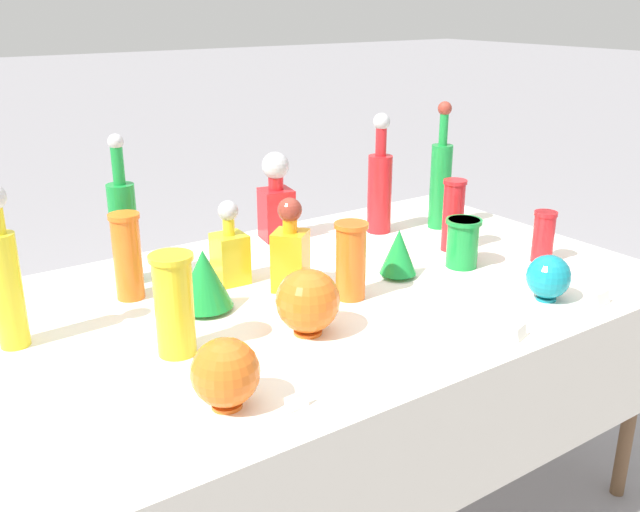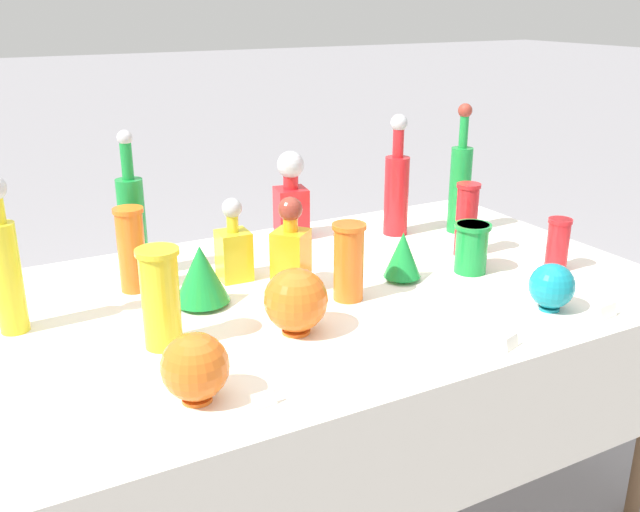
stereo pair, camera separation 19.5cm
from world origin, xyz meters
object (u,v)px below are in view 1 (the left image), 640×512
object	(u,v)px
slender_vase_5	(544,235)
tall_bottle_1	(441,179)
square_decanter_1	(230,251)
round_bowl_0	(549,277)
tall_bottle_3	(124,226)
slender_vase_4	(127,254)
fluted_vase_1	(204,279)
round_bowl_1	(308,301)
tall_bottle_0	(5,275)
slender_vase_2	(351,258)
fluted_vase_0	(399,252)
square_decanter_0	(276,199)
slender_vase_0	(174,302)
tall_bottle_2	(380,185)
round_bowl_2	(225,373)
cardboard_box_behind_left	(240,300)
slender_vase_1	(453,213)
slender_vase_3	(463,241)
square_decanter_2	(290,251)

from	to	relation	value
slender_vase_5	tall_bottle_1	bearing A→B (deg)	92.38
square_decanter_1	round_bowl_0	world-z (taller)	square_decanter_1
tall_bottle_3	slender_vase_4	distance (m)	0.13
fluted_vase_1	round_bowl_1	world-z (taller)	fluted_vase_1
tall_bottle_0	fluted_vase_1	xyz separation A→B (m)	(0.46, -0.07, -0.09)
slender_vase_2	fluted_vase_0	distance (m)	0.21
square_decanter_0	slender_vase_5	bearing A→B (deg)	-49.64
slender_vase_4	slender_vase_0	bearing A→B (deg)	-94.46
fluted_vase_1	tall_bottle_2	bearing A→B (deg)	18.28
square_decanter_0	round_bowl_2	size ratio (longest dim) A/B	2.02
square_decanter_1	slender_vase_4	size ratio (longest dim) A/B	1.02
square_decanter_0	slender_vase_4	distance (m)	0.63
fluted_vase_0	round_bowl_1	distance (m)	0.45
slender_vase_2	slender_vase_4	xyz separation A→B (m)	(-0.49, 0.34, 0.01)
tall_bottle_1	square_decanter_0	world-z (taller)	tall_bottle_1
round_bowl_1	cardboard_box_behind_left	world-z (taller)	round_bowl_1
slender_vase_1	cardboard_box_behind_left	xyz separation A→B (m)	(-0.11, 1.26, -0.72)
square_decanter_0	round_bowl_0	world-z (taller)	square_decanter_0
square_decanter_1	fluted_vase_1	distance (m)	0.20
cardboard_box_behind_left	square_decanter_1	bearing A→B (deg)	-118.65
tall_bottle_1	slender_vase_3	xyz separation A→B (m)	(-0.22, -0.33, -0.09)
slender_vase_4	round_bowl_2	xyz separation A→B (m)	(-0.04, -0.64, -0.05)
round_bowl_1	slender_vase_4	bearing A→B (deg)	121.04
round_bowl_1	square_decanter_0	bearing A→B (deg)	64.46
tall_bottle_0	slender_vase_1	size ratio (longest dim) A/B	1.68
tall_bottle_0	round_bowl_0	distance (m)	1.35
square_decanter_0	fluted_vase_1	world-z (taller)	square_decanter_0
tall_bottle_2	round_bowl_1	distance (m)	0.84
square_decanter_2	tall_bottle_0	bearing A→B (deg)	173.76
slender_vase_4	square_decanter_1	bearing A→B (deg)	-11.16
slender_vase_1	round_bowl_2	distance (m)	1.12
fluted_vase_0	slender_vase_2	bearing A→B (deg)	-167.98
slender_vase_5	slender_vase_3	bearing A→B (deg)	155.24
tall_bottle_2	slender_vase_5	distance (m)	0.57
tall_bottle_0	slender_vase_5	size ratio (longest dim) A/B	2.44
slender_vase_5	tall_bottle_2	bearing A→B (deg)	113.37
tall_bottle_0	fluted_vase_1	distance (m)	0.47
slender_vase_3	slender_vase_5	xyz separation A→B (m)	(0.24, -0.11, 0.00)
tall_bottle_1	fluted_vase_0	size ratio (longest dim) A/B	3.07
fluted_vase_1	round_bowl_1	distance (m)	0.30
slender_vase_0	slender_vase_1	distance (m)	1.03
slender_vase_3	round_bowl_1	size ratio (longest dim) A/B	0.91
cardboard_box_behind_left	slender_vase_1	bearing A→B (deg)	-84.96
slender_vase_0	round_bowl_0	bearing A→B (deg)	-16.60
tall_bottle_3	square_decanter_2	bearing A→B (deg)	-41.28
slender_vase_0	slender_vase_4	world-z (taller)	slender_vase_0
fluted_vase_1	tall_bottle_0	bearing A→B (deg)	171.20
round_bowl_0	slender_vase_4	bearing A→B (deg)	144.57
round_bowl_2	square_decanter_0	bearing A→B (deg)	53.20
square_decanter_1	slender_vase_2	bearing A→B (deg)	-52.92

